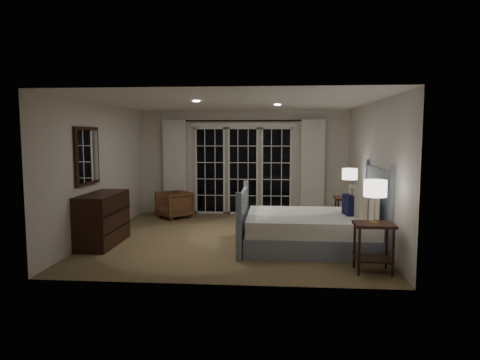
# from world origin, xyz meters

# --- Properties ---
(floor) EXTENTS (5.00, 5.00, 0.00)m
(floor) POSITION_xyz_m (0.00, 0.00, 0.00)
(floor) COLOR brown
(floor) RESTS_ON ground
(ceiling) EXTENTS (5.00, 5.00, 0.00)m
(ceiling) POSITION_xyz_m (0.00, 0.00, 2.50)
(ceiling) COLOR white
(ceiling) RESTS_ON wall_back
(wall_left) EXTENTS (0.02, 5.00, 2.50)m
(wall_left) POSITION_xyz_m (-2.50, 0.00, 1.25)
(wall_left) COLOR silver
(wall_left) RESTS_ON floor
(wall_right) EXTENTS (0.02, 5.00, 2.50)m
(wall_right) POSITION_xyz_m (2.50, 0.00, 1.25)
(wall_right) COLOR silver
(wall_right) RESTS_ON floor
(wall_back) EXTENTS (5.00, 0.02, 2.50)m
(wall_back) POSITION_xyz_m (0.00, 2.50, 1.25)
(wall_back) COLOR silver
(wall_back) RESTS_ON floor
(wall_front) EXTENTS (5.00, 0.02, 2.50)m
(wall_front) POSITION_xyz_m (0.00, -2.50, 1.25)
(wall_front) COLOR silver
(wall_front) RESTS_ON floor
(french_doors) EXTENTS (2.50, 0.04, 2.20)m
(french_doors) POSITION_xyz_m (0.00, 2.46, 1.09)
(french_doors) COLOR black
(french_doors) RESTS_ON wall_back
(curtain_rod) EXTENTS (3.50, 0.03, 0.03)m
(curtain_rod) POSITION_xyz_m (0.00, 2.40, 2.25)
(curtain_rod) COLOR black
(curtain_rod) RESTS_ON wall_back
(curtain_left) EXTENTS (0.55, 0.10, 2.25)m
(curtain_left) POSITION_xyz_m (-1.65, 2.38, 1.15)
(curtain_left) COLOR white
(curtain_left) RESTS_ON curtain_rod
(curtain_right) EXTENTS (0.55, 0.10, 2.25)m
(curtain_right) POSITION_xyz_m (1.65, 2.38, 1.15)
(curtain_right) COLOR white
(curtain_right) RESTS_ON curtain_rod
(downlight_a) EXTENTS (0.12, 0.12, 0.01)m
(downlight_a) POSITION_xyz_m (0.80, 0.60, 2.49)
(downlight_a) COLOR white
(downlight_a) RESTS_ON ceiling
(downlight_b) EXTENTS (0.12, 0.12, 0.01)m
(downlight_b) POSITION_xyz_m (-0.60, -0.40, 2.49)
(downlight_b) COLOR white
(downlight_b) RESTS_ON ceiling
(bed) EXTENTS (2.33, 1.68, 1.36)m
(bed) POSITION_xyz_m (1.41, -0.57, 0.34)
(bed) COLOR gray
(bed) RESTS_ON floor
(nightstand_left) EXTENTS (0.54, 0.43, 0.70)m
(nightstand_left) POSITION_xyz_m (2.13, -1.82, 0.46)
(nightstand_left) COLOR black
(nightstand_left) RESTS_ON floor
(nightstand_right) EXTENTS (0.55, 0.44, 0.71)m
(nightstand_right) POSITION_xyz_m (2.20, 0.54, 0.47)
(nightstand_right) COLOR black
(nightstand_right) RESTS_ON floor
(lamp_left) EXTENTS (0.31, 0.31, 0.60)m
(lamp_left) POSITION_xyz_m (2.13, -1.82, 1.18)
(lamp_left) COLOR tan
(lamp_left) RESTS_ON nightstand_left
(lamp_right) EXTENTS (0.29, 0.29, 0.56)m
(lamp_right) POSITION_xyz_m (2.20, 0.54, 1.16)
(lamp_right) COLOR tan
(lamp_right) RESTS_ON nightstand_right
(armchair) EXTENTS (0.94, 0.94, 0.61)m
(armchair) POSITION_xyz_m (-1.56, 1.86, 0.31)
(armchair) COLOR brown
(armchair) RESTS_ON floor
(dresser) EXTENTS (0.54, 1.27, 0.90)m
(dresser) POSITION_xyz_m (-2.23, -0.64, 0.45)
(dresser) COLOR black
(dresser) RESTS_ON floor
(mirror) EXTENTS (0.05, 0.85, 1.00)m
(mirror) POSITION_xyz_m (-2.47, -0.64, 1.55)
(mirror) COLOR black
(mirror) RESTS_ON wall_left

